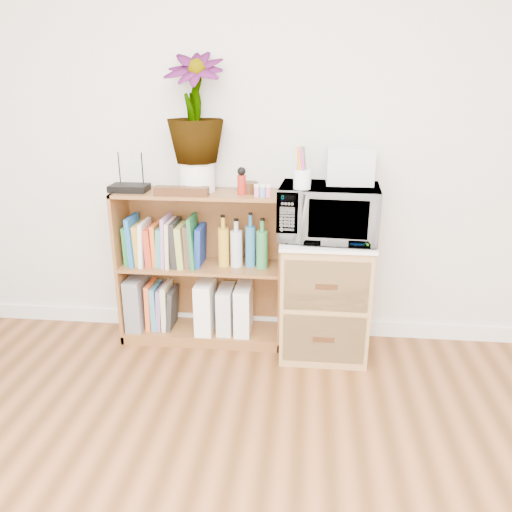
# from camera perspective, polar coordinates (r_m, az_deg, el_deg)

# --- Properties ---
(skirting_board) EXTENTS (4.00, 0.02, 0.10)m
(skirting_board) POSITION_cam_1_polar(r_m,az_deg,el_deg) (3.33, 0.50, -7.65)
(skirting_board) COLOR white
(skirting_board) RESTS_ON ground
(bookshelf) EXTENTS (1.00, 0.30, 0.95)m
(bookshelf) POSITION_cam_1_polar(r_m,az_deg,el_deg) (3.08, -6.23, -1.41)
(bookshelf) COLOR brown
(bookshelf) RESTS_ON ground
(wicker_unit) EXTENTS (0.50, 0.45, 0.70)m
(wicker_unit) POSITION_cam_1_polar(r_m,az_deg,el_deg) (2.99, 7.78, -4.68)
(wicker_unit) COLOR #9E7542
(wicker_unit) RESTS_ON ground
(microwave) EXTENTS (0.56, 0.40, 0.30)m
(microwave) POSITION_cam_1_polar(r_m,az_deg,el_deg) (2.82, 8.26, 4.96)
(microwave) COLOR white
(microwave) RESTS_ON wicker_unit
(pen_cup) EXTENTS (0.09, 0.09, 0.10)m
(pen_cup) POSITION_cam_1_polar(r_m,az_deg,el_deg) (2.68, 5.30, 8.74)
(pen_cup) COLOR white
(pen_cup) RESTS_ON microwave
(small_appliance) EXTENTS (0.25, 0.21, 0.20)m
(small_appliance) POSITION_cam_1_polar(r_m,az_deg,el_deg) (2.85, 10.67, 10.15)
(small_appliance) COLOR silver
(small_appliance) RESTS_ON microwave
(router) EXTENTS (0.22, 0.15, 0.04)m
(router) POSITION_cam_1_polar(r_m,az_deg,el_deg) (3.04, -14.27, 7.55)
(router) COLOR black
(router) RESTS_ON bookshelf
(white_bowl) EXTENTS (0.13, 0.13, 0.03)m
(white_bowl) POSITION_cam_1_polar(r_m,az_deg,el_deg) (2.95, -9.85, 7.46)
(white_bowl) COLOR silver
(white_bowl) RESTS_ON bookshelf
(plant_pot) EXTENTS (0.20, 0.20, 0.17)m
(plant_pot) POSITION_cam_1_polar(r_m,az_deg,el_deg) (2.95, -6.74, 8.97)
(plant_pot) COLOR white
(plant_pot) RESTS_ON bookshelf
(potted_plant) EXTENTS (0.33, 0.33, 0.60)m
(potted_plant) POSITION_cam_1_polar(r_m,az_deg,el_deg) (2.91, -7.04, 16.42)
(potted_plant) COLOR #3B7D32
(potted_plant) RESTS_ON plant_pot
(trinket_box) EXTENTS (0.31, 0.08, 0.05)m
(trinket_box) POSITION_cam_1_polar(r_m,az_deg,el_deg) (2.86, -8.52, 7.34)
(trinket_box) COLOR #38220F
(trinket_box) RESTS_ON bookshelf
(kokeshi_doll) EXTENTS (0.05, 0.05, 0.11)m
(kokeshi_doll) POSITION_cam_1_polar(r_m,az_deg,el_deg) (2.85, -1.65, 8.13)
(kokeshi_doll) COLOR #A01D13
(kokeshi_doll) RESTS_ON bookshelf
(wooden_bowl) EXTENTS (0.11, 0.11, 0.06)m
(wooden_bowl) POSITION_cam_1_polar(r_m,az_deg,el_deg) (2.90, -0.85, 7.84)
(wooden_bowl) COLOR #37230F
(wooden_bowl) RESTS_ON bookshelf
(paint_jars) EXTENTS (0.11, 0.04, 0.06)m
(paint_jars) POSITION_cam_1_polar(r_m,az_deg,el_deg) (2.79, 0.76, 7.35)
(paint_jars) COLOR pink
(paint_jars) RESTS_ON bookshelf
(file_box) EXTENTS (0.10, 0.27, 0.33)m
(file_box) POSITION_cam_1_polar(r_m,az_deg,el_deg) (3.28, -13.32, -5.00)
(file_box) COLOR slate
(file_box) RESTS_ON bookshelf
(magazine_holder_left) EXTENTS (0.10, 0.26, 0.33)m
(magazine_holder_left) POSITION_cam_1_polar(r_m,az_deg,el_deg) (3.16, -5.74, -5.60)
(magazine_holder_left) COLOR white
(magazine_holder_left) RESTS_ON bookshelf
(magazine_holder_mid) EXTENTS (0.09, 0.23, 0.28)m
(magazine_holder_mid) POSITION_cam_1_polar(r_m,az_deg,el_deg) (3.15, -3.45, -6.06)
(magazine_holder_mid) COLOR silver
(magazine_holder_mid) RESTS_ON bookshelf
(magazine_holder_right) EXTENTS (0.10, 0.24, 0.30)m
(magazine_holder_right) POSITION_cam_1_polar(r_m,az_deg,el_deg) (3.13, -1.43, -6.01)
(magazine_holder_right) COLOR white
(magazine_holder_right) RESTS_ON bookshelf
(cookbooks) EXTENTS (0.48, 0.20, 0.31)m
(cookbooks) POSITION_cam_1_polar(r_m,az_deg,el_deg) (3.08, -10.38, 1.47)
(cookbooks) COLOR #22813F
(cookbooks) RESTS_ON bookshelf
(liquor_bottles) EXTENTS (0.30, 0.07, 0.32)m
(liquor_bottles) POSITION_cam_1_polar(r_m,az_deg,el_deg) (2.98, -1.50, 1.55)
(liquor_bottles) COLOR gold
(liquor_bottles) RESTS_ON bookshelf
(lower_books) EXTENTS (0.18, 0.19, 0.30)m
(lower_books) POSITION_cam_1_polar(r_m,az_deg,el_deg) (3.25, -10.73, -5.60)
(lower_books) COLOR orange
(lower_books) RESTS_ON bookshelf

